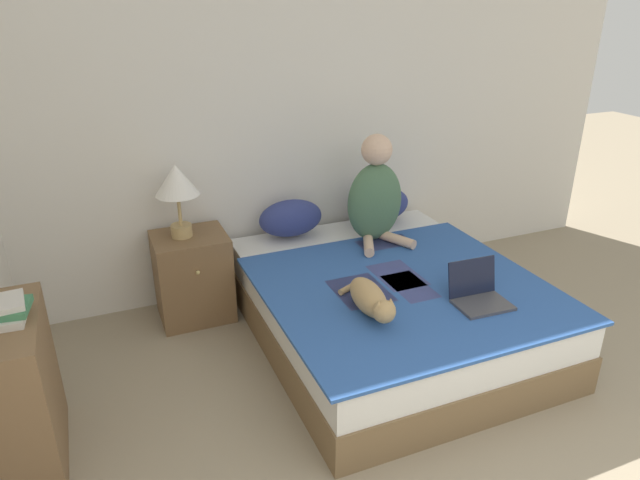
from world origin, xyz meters
name	(u,v)px	position (x,y,z in m)	size (l,w,h in m)	color
wall_back	(314,120)	(0.00, 3.82, 1.27)	(5.38, 0.05, 2.55)	silver
bed	(388,306)	(0.09, 2.75, 0.24)	(1.71, 2.00, 0.48)	brown
pillow_near	(291,218)	(-0.28, 3.59, 0.62)	(0.48, 0.27, 0.27)	navy
pillow_far	(380,205)	(0.46, 3.59, 0.62)	(0.48, 0.27, 0.27)	navy
person_sitting	(375,196)	(0.25, 3.29, 0.81)	(0.42, 0.41, 0.78)	#476B4C
cat_tabby	(371,299)	(-0.25, 2.37, 0.57)	(0.23, 0.60, 0.19)	tan
laptop_open	(479,295)	(0.38, 2.23, 0.53)	(0.32, 0.29, 0.23)	#424247
nightstand	(193,277)	(-1.04, 3.53, 0.31)	(0.50, 0.45, 0.62)	brown
table_lamp	(177,185)	(-1.09, 3.54, 0.99)	(0.29, 0.29, 0.50)	tan
bookshelf	(27,391)	(-2.04, 2.47, 0.40)	(0.24, 0.69, 0.80)	brown
book_stack_top	(6,311)	(-2.04, 2.47, 0.84)	(0.21, 0.23, 0.09)	beige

